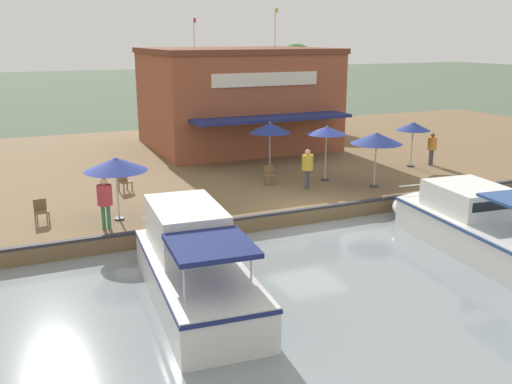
{
  "coord_description": "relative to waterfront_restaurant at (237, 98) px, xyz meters",
  "views": [
    {
      "loc": [
        18.09,
        -10.24,
        7.02
      ],
      "look_at": [
        -1.0,
        -1.75,
        1.3
      ],
      "focal_mm": 40.0,
      "sensor_mm": 36.0,
      "label": 1
    }
  ],
  "objects": [
    {
      "name": "quay_deck",
      "position": [
        2.6,
        -2.58,
        -3.19
      ],
      "size": [
        22.0,
        56.0,
        0.6
      ],
      "primitive_type": "cube",
      "color": "brown",
      "rests_on": "ground"
    },
    {
      "name": "patio_umbrella_near_quay_edge",
      "position": [
        8.96,
        5.92,
        -0.83
      ],
      "size": [
        1.72,
        1.72,
        2.31
      ],
      "color": "#B7B7B7",
      "rests_on": "quay_deck"
    },
    {
      "name": "tree_upstream_bank",
      "position": [
        -5.58,
        6.89,
        1.26
      ],
      "size": [
        3.46,
        3.29,
        5.9
      ],
      "color": "brown",
      "rests_on": "quay_deck"
    },
    {
      "name": "ground_plane",
      "position": [
        13.6,
        -2.58,
        -3.49
      ],
      "size": [
        220.0,
        220.0,
        0.0
      ],
      "primitive_type": "plane",
      "color": "#4C5B47"
    },
    {
      "name": "waterfront_restaurant",
      "position": [
        0.0,
        0.0,
        0.0
      ],
      "size": [
        10.13,
        10.31,
        8.03
      ],
      "color": "brown",
      "rests_on": "quay_deck"
    },
    {
      "name": "person_near_entrance",
      "position": [
        10.67,
        -1.04,
        -1.79
      ],
      "size": [
        0.49,
        0.49,
        1.74
      ],
      "color": "#4C4C56",
      "rests_on": "quay_deck"
    },
    {
      "name": "motorboat_far_downstream",
      "position": [
        17.41,
        -8.49,
        -2.51
      ],
      "size": [
        7.67,
        2.81,
        2.42
      ],
      "color": "silver",
      "rests_on": "river_water"
    },
    {
      "name": "person_mid_patio",
      "position": [
        9.08,
        7.11,
        -1.85
      ],
      "size": [
        0.47,
        0.47,
        1.66
      ],
      "color": "#4C4C56",
      "rests_on": "quay_deck"
    },
    {
      "name": "patio_umbrella_back_row",
      "position": [
        9.69,
        0.45,
        -0.58
      ],
      "size": [
        1.82,
        1.82,
        2.53
      ],
      "color": "#B7B7B7",
      "rests_on": "quay_deck"
    },
    {
      "name": "patio_umbrella_by_entrance",
      "position": [
        11.69,
        -9.36,
        -0.84
      ],
      "size": [
        2.24,
        2.24,
        2.33
      ],
      "color": "#B7B7B7",
      "rests_on": "quay_deck"
    },
    {
      "name": "cafe_chair_mid_patio",
      "position": [
        9.28,
        -2.19,
        -2.41
      ],
      "size": [
        0.47,
        0.47,
        0.85
      ],
      "color": "brown",
      "rests_on": "quay_deck"
    },
    {
      "name": "cafe_chair_back_row_seat",
      "position": [
        10.95,
        -11.95,
        -2.41
      ],
      "size": [
        0.49,
        0.49,
        0.85
      ],
      "color": "brown",
      "rests_on": "quay_deck"
    },
    {
      "name": "patio_umbrella_mid_patio_right",
      "position": [
        11.56,
        1.85,
        -0.72
      ],
      "size": [
        2.23,
        2.23,
        2.45
      ],
      "color": "#B7B7B7",
      "rests_on": "quay_deck"
    },
    {
      "name": "patio_umbrella_mid_patio_left",
      "position": [
        7.61,
        -1.39,
        -0.63
      ],
      "size": [
        1.95,
        1.95,
        2.55
      ],
      "color": "#B7B7B7",
      "rests_on": "quay_deck"
    },
    {
      "name": "motorboat_fourth_along",
      "position": [
        17.92,
        1.45,
        -2.65
      ],
      "size": [
        8.78,
        3.45,
        2.3
      ],
      "color": "white",
      "rests_on": "river_water"
    },
    {
      "name": "cafe_chair_under_first_umbrella",
      "position": [
        7.9,
        -8.39,
        -2.41
      ],
      "size": [
        0.56,
        0.56,
        0.85
      ],
      "color": "brown",
      "rests_on": "quay_deck"
    },
    {
      "name": "quay_edge_fender",
      "position": [
        13.5,
        -2.58,
        -2.84
      ],
      "size": [
        0.2,
        50.4,
        0.1
      ],
      "primitive_type": "cube",
      "color": "#2D2D33",
      "rests_on": "quay_deck"
    },
    {
      "name": "person_at_quay_edge",
      "position": [
        12.58,
        -9.96,
        -1.75
      ],
      "size": [
        0.51,
        0.51,
        1.8
      ],
      "color": "#337547",
      "rests_on": "quay_deck"
    }
  ]
}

